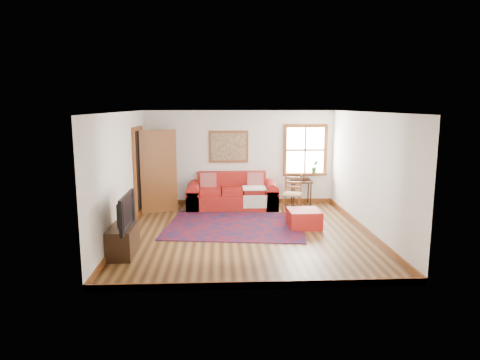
{
  "coord_description": "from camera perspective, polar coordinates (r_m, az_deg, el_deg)",
  "views": [
    {
      "loc": [
        -0.56,
        -8.56,
        2.64
      ],
      "look_at": [
        -0.1,
        0.6,
        1.03
      ],
      "focal_mm": 32.0,
      "sensor_mm": 36.0,
      "label": 1
    }
  ],
  "objects": [
    {
      "name": "room_envelope",
      "position": [
        8.65,
        0.86,
        3.42
      ],
      "size": [
        5.04,
        5.54,
        2.52
      ],
      "color": "silver",
      "rests_on": "ground"
    },
    {
      "name": "ladder_back_chair",
      "position": [
        10.68,
        7.01,
        -1.61
      ],
      "size": [
        0.55,
        0.53,
        0.94
      ],
      "color": "tan",
      "rests_on": "ground"
    },
    {
      "name": "doorway",
      "position": [
        10.59,
        -11.78,
        1.24
      ],
      "size": [
        0.89,
        1.08,
        2.14
      ],
      "color": "black",
      "rests_on": "ground"
    },
    {
      "name": "red_leather_sofa",
      "position": [
        11.11,
        -1.04,
        -2.17
      ],
      "size": [
        2.31,
        0.96,
        0.91
      ],
      "color": "maroon",
      "rests_on": "ground"
    },
    {
      "name": "television",
      "position": [
        7.66,
        -15.61,
        -4.1
      ],
      "size": [
        0.14,
        1.07,
        0.62
      ],
      "primitive_type": "imported",
      "rotation": [
        0.0,
        0.0,
        1.57
      ],
      "color": "black",
      "rests_on": "media_cabinet"
    },
    {
      "name": "side_table",
      "position": [
        11.48,
        8.2,
        -0.7
      ],
      "size": [
        0.54,
        0.41,
        0.65
      ],
      "color": "#321E10",
      "rests_on": "ground"
    },
    {
      "name": "persian_rug",
      "position": [
        9.51,
        -0.66,
        -6.06
      ],
      "size": [
        3.24,
        2.72,
        0.02
      ],
      "primitive_type": "cube",
      "rotation": [
        0.0,
        0.0,
        -0.12
      ],
      "color": "#5F0D16",
      "rests_on": "ground"
    },
    {
      "name": "framed_artwork",
      "position": [
        11.33,
        -1.55,
        4.46
      ],
      "size": [
        1.05,
        0.07,
        0.85
      ],
      "color": "brown",
      "rests_on": "ground"
    },
    {
      "name": "media_cabinet",
      "position": [
        7.97,
        -15.3,
        -7.77
      ],
      "size": [
        0.42,
        0.94,
        0.52
      ],
      "primitive_type": "cube",
      "color": "#321E10",
      "rests_on": "ground"
    },
    {
      "name": "candle_hurricane",
      "position": [
        8.18,
        -14.56,
        -4.76
      ],
      "size": [
        0.12,
        0.12,
        0.18
      ],
      "color": "silver",
      "rests_on": "media_cabinet"
    },
    {
      "name": "red_ottoman",
      "position": [
        9.46,
        8.52,
        -5.1
      ],
      "size": [
        0.7,
        0.7,
        0.39
      ],
      "primitive_type": "cube",
      "rotation": [
        0.0,
        0.0,
        0.03
      ],
      "color": "maroon",
      "rests_on": "ground"
    },
    {
      "name": "window",
      "position": [
        11.58,
        8.83,
        3.29
      ],
      "size": [
        1.18,
        0.2,
        1.38
      ],
      "color": "white",
      "rests_on": "ground"
    },
    {
      "name": "ground",
      "position": [
        8.97,
        0.84,
        -7.13
      ],
      "size": [
        5.5,
        5.5,
        0.0
      ],
      "primitive_type": "plane",
      "color": "#3A220F",
      "rests_on": "ground"
    }
  ]
}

